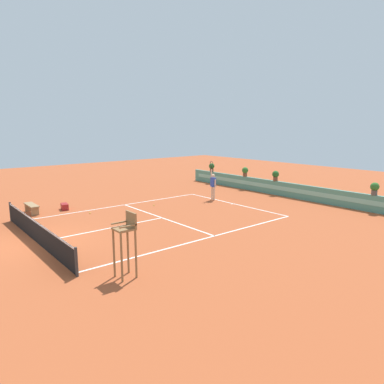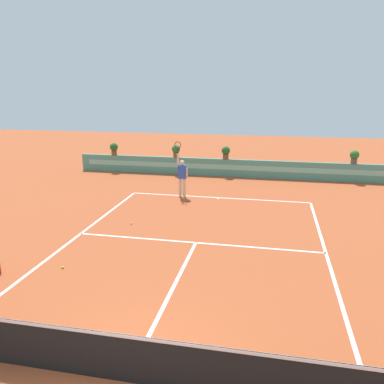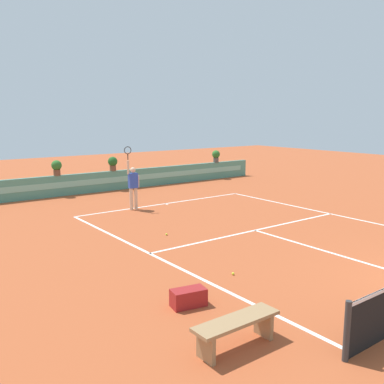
{
  "view_description": "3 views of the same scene",
  "coord_description": "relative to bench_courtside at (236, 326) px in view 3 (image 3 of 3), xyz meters",
  "views": [
    {
      "loc": [
        15.08,
        -3.93,
        4.82
      ],
      "look_at": [
        -0.67,
        9.04,
        1.0
      ],
      "focal_mm": 32.81,
      "sensor_mm": 36.0,
      "label": 1
    },
    {
      "loc": [
        2.29,
        -5.37,
        5.0
      ],
      "look_at": [
        -0.67,
        9.04,
        1.0
      ],
      "focal_mm": 36.52,
      "sensor_mm": 36.0,
      "label": 2
    },
    {
      "loc": [
        -10.02,
        -3.51,
        3.79
      ],
      "look_at": [
        -0.67,
        9.04,
        1.0
      ],
      "focal_mm": 40.24,
      "sensor_mm": 36.0,
      "label": 3
    }
  ],
  "objects": [
    {
      "name": "ground_plane",
      "position": [
        5.51,
        4.69,
        -0.38
      ],
      "size": [
        60.0,
        60.0,
        0.0
      ],
      "primitive_type": "plane",
      "color": "#A84C28"
    },
    {
      "name": "court_lines",
      "position": [
        5.51,
        5.41,
        -0.37
      ],
      "size": [
        8.32,
        11.94,
        0.01
      ],
      "color": "white",
      "rests_on": "ground"
    },
    {
      "name": "back_wall_barrier",
      "position": [
        5.51,
        15.08,
        0.12
      ],
      "size": [
        18.0,
        0.21,
        1.0
      ],
      "color": "#4C8E7A",
      "rests_on": "ground"
    },
    {
      "name": "bench_courtside",
      "position": [
        0.0,
        0.0,
        0.0
      ],
      "size": [
        1.6,
        0.44,
        0.51
      ],
      "color": "#99754C",
      "rests_on": "ground"
    },
    {
      "name": "gear_bag",
      "position": [
        0.3,
        1.75,
        -0.2
      ],
      "size": [
        0.76,
        0.49,
        0.36
      ],
      "primitive_type": "cube",
      "rotation": [
        0.0,
        0.0,
        -0.2
      ],
      "color": "maroon",
      "rests_on": "ground"
    },
    {
      "name": "tennis_player",
      "position": [
        3.83,
        10.36,
        0.67
      ],
      "size": [
        0.62,
        0.26,
        2.58
      ],
      "color": "beige",
      "rests_on": "ground"
    },
    {
      "name": "tennis_ball_near_baseline",
      "position": [
        2.81,
        6.36,
        -0.34
      ],
      "size": [
        0.07,
        0.07,
        0.07
      ],
      "primitive_type": "sphere",
      "color": "#CCE033",
      "rests_on": "ground"
    },
    {
      "name": "tennis_ball_mid_court",
      "position": [
        2.18,
        2.48,
        -0.34
      ],
      "size": [
        0.07,
        0.07,
        0.07
      ],
      "primitive_type": "sphere",
      "color": "#CCE033",
      "rests_on": "ground"
    },
    {
      "name": "potted_plant_centre",
      "position": [
        5.28,
        15.08,
        1.04
      ],
      "size": [
        0.48,
        0.48,
        0.72
      ],
      "color": "brown",
      "rests_on": "back_wall_barrier"
    },
    {
      "name": "potted_plant_left",
      "position": [
        2.39,
        15.08,
        1.04
      ],
      "size": [
        0.48,
        0.48,
        0.72
      ],
      "color": "brown",
      "rests_on": "back_wall_barrier"
    },
    {
      "name": "potted_plant_far_right",
      "position": [
        12.13,
        15.08,
        1.04
      ],
      "size": [
        0.48,
        0.48,
        0.72
      ],
      "color": "#514C47",
      "rests_on": "back_wall_barrier"
    }
  ]
}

